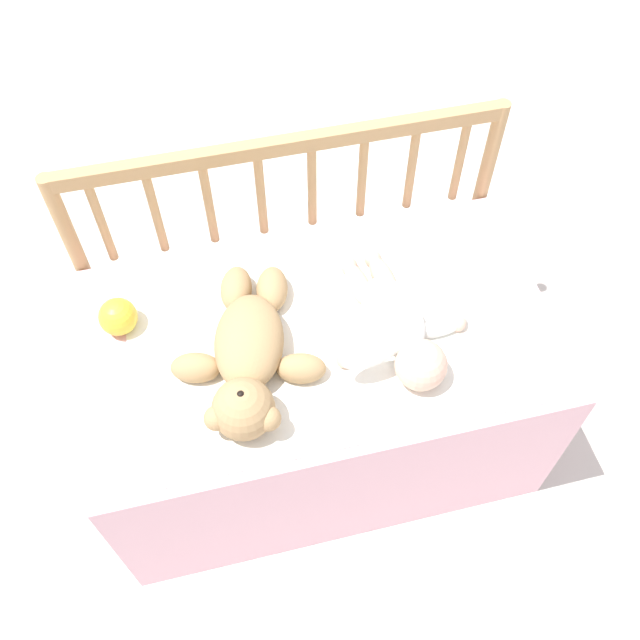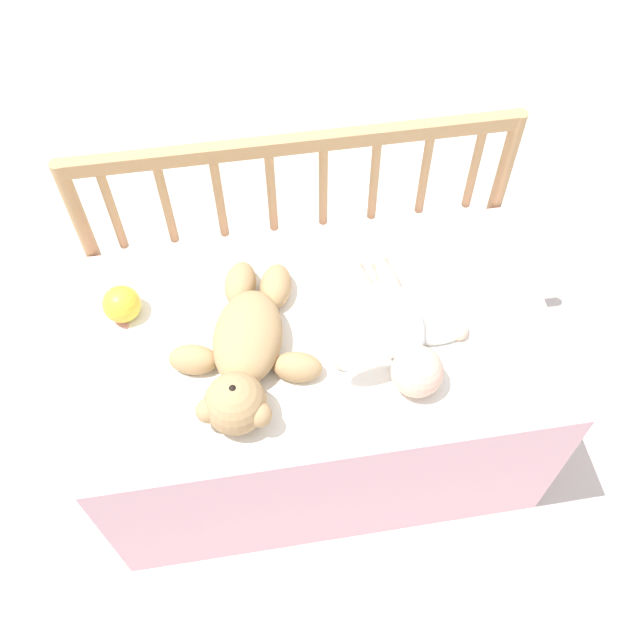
# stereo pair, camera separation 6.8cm
# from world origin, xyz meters

# --- Properties ---
(ground_plane) EXTENTS (12.00, 12.00, 0.00)m
(ground_plane) POSITION_xyz_m (0.00, 0.00, 0.00)
(ground_plane) COLOR silver
(crib_mattress) EXTENTS (1.06, 0.61, 0.50)m
(crib_mattress) POSITION_xyz_m (0.00, 0.00, 0.25)
(crib_mattress) COLOR #EDB7C6
(crib_mattress) RESTS_ON ground_plane
(crib_rail) EXTENTS (1.06, 0.04, 0.78)m
(crib_rail) POSITION_xyz_m (-0.00, 0.33, 0.55)
(crib_rail) COLOR tan
(crib_rail) RESTS_ON ground_plane
(blanket) EXTENTS (0.84, 0.53, 0.01)m
(blanket) POSITION_xyz_m (-0.00, -0.02, 0.51)
(blanket) COLOR white
(blanket) RESTS_ON crib_mattress
(teddy_bear) EXTENTS (0.34, 0.45, 0.13)m
(teddy_bear) POSITION_xyz_m (-0.17, -0.05, 0.56)
(teddy_bear) COLOR tan
(teddy_bear) RESTS_ON crib_mattress
(baby) EXTENTS (0.32, 0.40, 0.11)m
(baby) POSITION_xyz_m (0.16, -0.05, 0.55)
(baby) COLOR white
(baby) RESTS_ON crib_mattress
(toy_ball) EXTENTS (0.09, 0.09, 0.09)m
(toy_ball) POSITION_xyz_m (-0.43, 0.12, 0.55)
(toy_ball) COLOR yellow
(toy_ball) RESTS_ON crib_mattress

